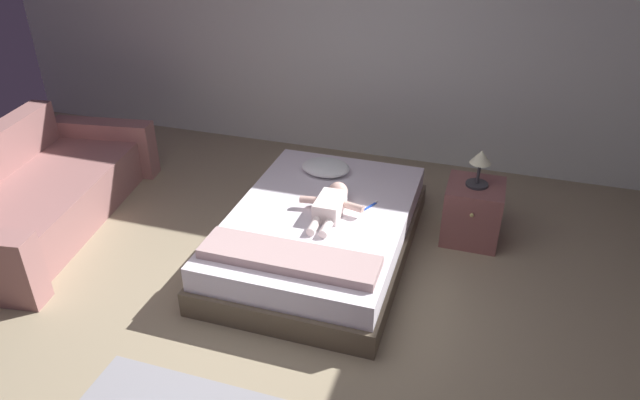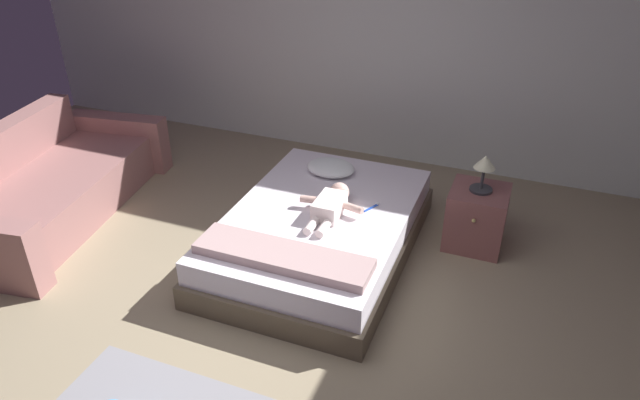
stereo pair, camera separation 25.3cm
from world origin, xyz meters
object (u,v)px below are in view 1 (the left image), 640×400
(baby, at_px, (331,204))
(bed, at_px, (320,232))
(couch, at_px, (36,196))
(toothbrush, at_px, (371,206))
(pillow, at_px, (325,167))
(lamp, at_px, (480,162))
(nightstand, at_px, (472,212))

(baby, bearing_deg, bed, -168.40)
(couch, bearing_deg, baby, 7.27)
(toothbrush, bearing_deg, pillow, 139.92)
(bed, xyz_separation_m, couch, (-2.41, -0.30, 0.07))
(bed, bearing_deg, pillow, 103.57)
(baby, height_order, couch, couch)
(pillow, xyz_separation_m, lamp, (1.26, -0.04, 0.25))
(bed, xyz_separation_m, toothbrush, (0.35, 0.19, 0.20))
(pillow, height_order, couch, couch)
(baby, distance_m, couch, 2.52)
(nightstand, bearing_deg, lamp, 90.00)
(nightstand, xyz_separation_m, lamp, (0.00, 0.00, 0.45))
(nightstand, relative_size, lamp, 1.63)
(pillow, distance_m, lamp, 1.28)
(pillow, bearing_deg, bed, -76.43)
(pillow, distance_m, baby, 0.64)
(pillow, relative_size, nightstand, 0.84)
(pillow, xyz_separation_m, toothbrush, (0.50, -0.42, -0.05))
(bed, relative_size, baby, 3.22)
(toothbrush, xyz_separation_m, nightstand, (0.75, 0.38, -0.14))
(bed, height_order, lamp, lamp)
(toothbrush, relative_size, nightstand, 0.31)
(baby, xyz_separation_m, couch, (-2.49, -0.32, -0.19))
(pillow, bearing_deg, toothbrush, -40.08)
(bed, relative_size, couch, 0.88)
(couch, xyz_separation_m, nightstand, (3.52, 0.88, -0.02))
(baby, distance_m, lamp, 1.19)
(bed, relative_size, pillow, 4.90)
(pillow, height_order, lamp, lamp)
(baby, bearing_deg, lamp, 28.54)
(pillow, relative_size, couch, 0.18)
(lamp, bearing_deg, toothbrush, -152.99)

